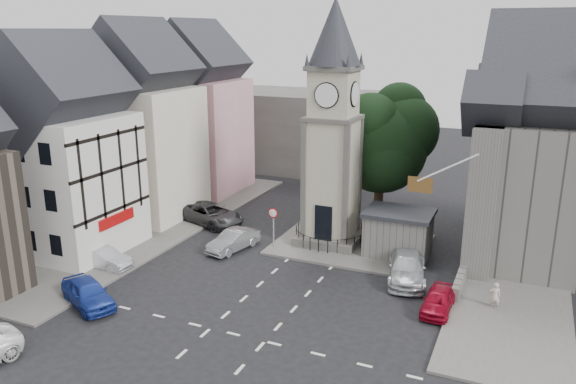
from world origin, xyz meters
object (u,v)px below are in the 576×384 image
at_px(stone_shelter, 398,233).
at_px(car_east_red, 438,300).
at_px(clock_tower, 333,127).
at_px(pedestrian, 495,296).
at_px(car_west_blue, 88,293).

relative_size(stone_shelter, car_east_red, 1.19).
distance_m(clock_tower, stone_shelter, 8.15).
height_order(clock_tower, pedestrian, clock_tower).
bearing_deg(pedestrian, car_west_blue, 12.89).
bearing_deg(car_west_blue, clock_tower, -5.85).
distance_m(car_west_blue, car_east_red, 18.61).
height_order(stone_shelter, car_west_blue, stone_shelter).
height_order(clock_tower, stone_shelter, clock_tower).
relative_size(car_west_blue, car_east_red, 1.18).
relative_size(clock_tower, stone_shelter, 3.78).
height_order(stone_shelter, pedestrian, stone_shelter).
bearing_deg(clock_tower, car_east_red, -39.75).
height_order(car_west_blue, pedestrian, pedestrian).
bearing_deg(car_east_red, car_west_blue, -157.11).
bearing_deg(car_west_blue, car_east_red, -41.92).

